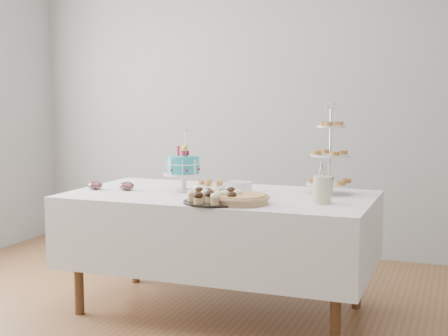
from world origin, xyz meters
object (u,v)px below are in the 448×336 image
at_px(tiered_stand, 330,156).
at_px(plate_stack, 239,187).
at_px(table, 220,229).
at_px(jam_bowl_a, 95,186).
at_px(cupcake_tray, 215,196).
at_px(pastry_plate, 211,184).
at_px(utensil_pitcher, 322,189).
at_px(pie, 241,198).
at_px(birthday_cake, 183,175).
at_px(jam_bowl_b, 127,186).

bearing_deg(tiered_stand, plate_stack, -168.35).
xyz_separation_m(table, jam_bowl_a, (-0.84, -0.12, 0.25)).
relative_size(cupcake_tray, tiered_stand, 0.64).
bearing_deg(pastry_plate, utensil_pitcher, -26.84).
relative_size(pie, utensil_pitcher, 1.41).
height_order(plate_stack, utensil_pitcher, utensil_pitcher).
height_order(cupcake_tray, plate_stack, cupcake_tray).
distance_m(table, birthday_cake, 0.42).
height_order(pie, jam_bowl_b, jam_bowl_b).
height_order(pie, pastry_plate, pie).
bearing_deg(table, jam_bowl_b, -172.91).
height_order(tiered_stand, jam_bowl_b, tiered_stand).
height_order(table, plate_stack, plate_stack).
relative_size(table, jam_bowl_a, 20.24).
relative_size(birthday_cake, tiered_stand, 0.68).
xyz_separation_m(plate_stack, utensil_pitcher, (0.60, -0.26, 0.05)).
relative_size(table, pie, 5.64).
bearing_deg(jam_bowl_a, jam_bowl_b, 11.78).
bearing_deg(birthday_cake, utensil_pitcher, 14.08).
bearing_deg(table, pastry_plate, 120.60).
height_order(pie, tiered_stand, tiered_stand).
xyz_separation_m(jam_bowl_a, jam_bowl_b, (0.21, 0.04, 0.00)).
distance_m(cupcake_tray, jam_bowl_a, 0.97).
relative_size(jam_bowl_a, jam_bowl_b, 0.97).
relative_size(cupcake_tray, utensil_pitcher, 1.53).
distance_m(pie, jam_bowl_b, 0.91).
xyz_separation_m(birthday_cake, plate_stack, (0.34, 0.12, -0.08)).
height_order(birthday_cake, plate_stack, birthday_cake).
xyz_separation_m(cupcake_tray, jam_bowl_b, (-0.73, 0.26, -0.01)).
relative_size(table, plate_stack, 11.39).
xyz_separation_m(plate_stack, pastry_plate, (-0.27, 0.18, -0.02)).
xyz_separation_m(table, cupcake_tray, (0.10, -0.34, 0.27)).
xyz_separation_m(table, utensil_pitcher, (0.69, -0.13, 0.31)).
distance_m(table, tiered_stand, 0.84).
bearing_deg(pie, jam_bowl_b, 165.12).
bearing_deg(birthday_cake, jam_bowl_a, -145.14).
distance_m(pie, pastry_plate, 0.75).
bearing_deg(jam_bowl_b, table, 7.09).
relative_size(birthday_cake, utensil_pitcher, 1.64).
relative_size(table, tiered_stand, 3.30).
relative_size(table, cupcake_tray, 5.19).
bearing_deg(pie, table, 128.72).
relative_size(cupcake_tray, jam_bowl_a, 3.90).
distance_m(table, utensil_pitcher, 0.77).
relative_size(tiered_stand, jam_bowl_b, 5.98).
distance_m(cupcake_tray, tiered_stand, 0.83).
bearing_deg(jam_bowl_b, tiered_stand, 13.98).
xyz_separation_m(tiered_stand, plate_stack, (-0.57, -0.12, -0.21)).
bearing_deg(cupcake_tray, utensil_pitcher, 19.38).
distance_m(birthday_cake, cupcake_tray, 0.50).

